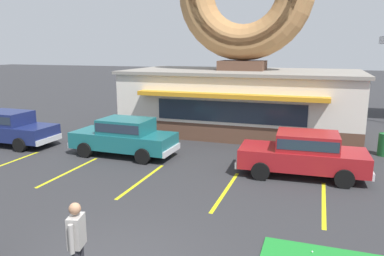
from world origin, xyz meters
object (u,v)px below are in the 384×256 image
object	(u,v)px
golf_ball	(312,252)
pedestrian_beanie_man	(77,241)
car_navy	(9,127)
car_teal	(125,135)
car_red	(304,152)

from	to	relation	value
golf_ball	pedestrian_beanie_man	distance (m)	5.09
car_navy	car_teal	bearing A→B (deg)	1.57
car_navy	car_red	size ratio (longest dim) A/B	0.99
pedestrian_beanie_man	car_teal	bearing A→B (deg)	113.25
car_navy	car_red	bearing A→B (deg)	-0.66
car_red	pedestrian_beanie_man	world-z (taller)	pedestrian_beanie_man
car_navy	car_red	xyz separation A→B (m)	(13.46, -0.16, 0.00)
car_teal	car_navy	world-z (taller)	same
pedestrian_beanie_man	car_red	bearing A→B (deg)	64.84
pedestrian_beanie_man	car_navy	bearing A→B (deg)	139.70
car_teal	car_red	size ratio (longest dim) A/B	0.99
car_navy	golf_ball	bearing A→B (deg)	-21.73
car_navy	car_red	world-z (taller)	same
car_red	pedestrian_beanie_man	size ratio (longest dim) A/B	2.69
pedestrian_beanie_man	golf_ball	bearing A→B (deg)	32.05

